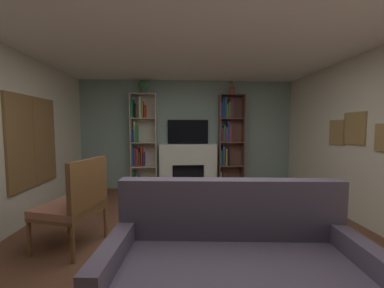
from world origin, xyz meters
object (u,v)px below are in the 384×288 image
object	(u,v)px
potted_plant	(143,86)
bookshelf_left	(141,141)
coffee_table	(219,221)
bookshelf_right	(228,140)
vase_with_flowers	(232,90)
armchair	(76,203)
couch	(236,272)
tv	(188,132)
fireplace	(188,165)

from	to	relation	value
potted_plant	bookshelf_left	bearing A→B (deg)	147.47
coffee_table	potted_plant	bearing A→B (deg)	114.04
bookshelf_right	coffee_table	size ratio (longest dim) A/B	2.27
bookshelf_left	bookshelf_right	xyz separation A→B (m)	(2.00, 0.00, 0.02)
vase_with_flowers	armchair	distance (m)	3.89
armchair	coffee_table	xyz separation A→B (m)	(1.67, -0.29, -0.15)
armchair	potted_plant	bearing A→B (deg)	80.08
couch	coffee_table	world-z (taller)	couch
tv	couch	distance (m)	3.78
fireplace	bookshelf_left	bearing A→B (deg)	179.57
vase_with_flowers	coffee_table	size ratio (longest dim) A/B	0.32
bookshelf_left	bookshelf_right	bearing A→B (deg)	0.13
potted_plant	vase_with_flowers	xyz separation A→B (m)	(2.01, 0.00, -0.06)
bookshelf_left	couch	bearing A→B (deg)	-69.84
bookshelf_left	coffee_table	world-z (taller)	bookshelf_left
armchair	tv	bearing A→B (deg)	61.07
fireplace	bookshelf_right	xyz separation A→B (m)	(0.93, 0.01, 0.60)
tv	bookshelf_left	size ratio (longest dim) A/B	0.43
bookshelf_left	armchair	bearing A→B (deg)	-98.32
bookshelf_right	vase_with_flowers	size ratio (longest dim) A/B	7.12
tv	bookshelf_left	world-z (taller)	bookshelf_left
tv	vase_with_flowers	bearing A→B (deg)	-6.78
couch	coffee_table	distance (m)	0.75
coffee_table	armchair	bearing A→B (deg)	170.25
couch	coffee_table	bearing A→B (deg)	90.35
fireplace	bookshelf_left	xyz separation A→B (m)	(-1.07, 0.01, 0.57)
bookshelf_right	armchair	xyz separation A→B (m)	(-2.37, -2.52, -0.60)
bookshelf_left	couch	distance (m)	3.87
tv	bookshelf_left	distance (m)	1.09
couch	bookshelf_left	bearing A→B (deg)	110.16
fireplace	couch	world-z (taller)	fireplace
bookshelf_left	potted_plant	xyz separation A→B (m)	(0.06, -0.04, 1.23)
potted_plant	coffee_table	size ratio (longest dim) A/B	0.31
vase_with_flowers	armchair	xyz separation A→B (m)	(-2.44, -2.48, -1.75)
fireplace	couch	size ratio (longest dim) A/B	0.69
bookshelf_left	potted_plant	distance (m)	1.23
armchair	coffee_table	distance (m)	1.70
vase_with_flowers	coffee_table	distance (m)	3.44
potted_plant	vase_with_flowers	bearing A→B (deg)	0.02
bookshelf_right	couch	world-z (taller)	bookshelf_right
bookshelf_right	potted_plant	xyz separation A→B (m)	(-1.94, -0.05, 1.20)
coffee_table	tv	bearing A→B (deg)	94.57
armchair	coffee_table	size ratio (longest dim) A/B	1.12
tv	couch	size ratio (longest dim) A/B	0.46
bookshelf_left	coffee_table	size ratio (longest dim) A/B	2.27
potted_plant	armchair	world-z (taller)	potted_plant
fireplace	bookshelf_right	distance (m)	1.11
fireplace	bookshelf_left	size ratio (longest dim) A/B	0.65
potted_plant	coffee_table	world-z (taller)	potted_plant
fireplace	bookshelf_right	bearing A→B (deg)	0.77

